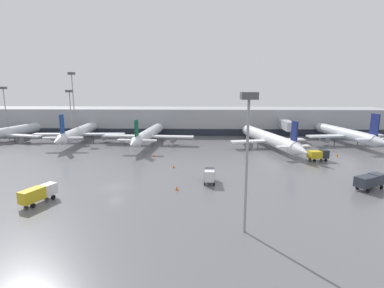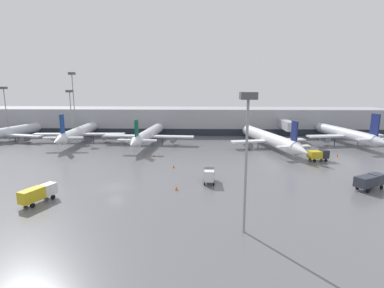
{
  "view_description": "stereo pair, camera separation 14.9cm",
  "coord_description": "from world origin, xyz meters",
  "px_view_note": "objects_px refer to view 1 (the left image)",
  "views": [
    {
      "loc": [
        14.52,
        -48.23,
        16.98
      ],
      "look_at": [
        12.34,
        23.57,
        3.0
      ],
      "focal_mm": 28.0,
      "sensor_mm": 36.0,
      "label": 1
    },
    {
      "loc": [
        14.67,
        -48.22,
        16.98
      ],
      "look_at": [
        12.34,
        23.57,
        3.0
      ],
      "focal_mm": 28.0,
      "sensor_mm": 36.0,
      "label": 2
    }
  ],
  "objects_px": {
    "traffic_cone_3": "(337,155)",
    "apron_light_mast_4": "(70,100)",
    "apron_light_mast_1": "(4,97)",
    "parked_jet_4": "(79,132)",
    "parked_jet_3": "(346,134)",
    "service_truck_0": "(38,193)",
    "service_truck_3": "(318,154)",
    "parked_jet_1": "(148,134)",
    "apron_light_mast_5": "(72,87)",
    "traffic_cone_0": "(177,188)",
    "traffic_cone_1": "(174,166)",
    "parked_jet_0": "(268,138)",
    "apron_light_mast_2": "(248,122)",
    "parked_jet_2": "(5,133)",
    "service_truck_1": "(370,180)",
    "service_truck_2": "(209,175)",
    "traffic_cone_2": "(154,155)"
  },
  "relations": [
    {
      "from": "traffic_cone_3",
      "to": "apron_light_mast_4",
      "type": "distance_m",
      "value": 80.79
    },
    {
      "from": "apron_light_mast_1",
      "to": "parked_jet_4",
      "type": "bearing_deg",
      "value": -19.64
    },
    {
      "from": "parked_jet_3",
      "to": "service_truck_0",
      "type": "relative_size",
      "value": 5.65
    },
    {
      "from": "service_truck_0",
      "to": "service_truck_3",
      "type": "relative_size",
      "value": 1.26
    },
    {
      "from": "parked_jet_1",
      "to": "parked_jet_4",
      "type": "xyz_separation_m",
      "value": [
        -21.8,
        3.28,
        0.05
      ]
    },
    {
      "from": "service_truck_0",
      "to": "apron_light_mast_5",
      "type": "relative_size",
      "value": 0.28
    },
    {
      "from": "traffic_cone_0",
      "to": "traffic_cone_1",
      "type": "relative_size",
      "value": 1.11
    },
    {
      "from": "parked_jet_4",
      "to": "apron_light_mast_5",
      "type": "xyz_separation_m",
      "value": [
        -5.04,
        9.43,
        13.44
      ]
    },
    {
      "from": "parked_jet_0",
      "to": "traffic_cone_1",
      "type": "bearing_deg",
      "value": 118.93
    },
    {
      "from": "parked_jet_3",
      "to": "apron_light_mast_2",
      "type": "distance_m",
      "value": 66.06
    },
    {
      "from": "traffic_cone_0",
      "to": "traffic_cone_3",
      "type": "distance_m",
      "value": 45.16
    },
    {
      "from": "service_truck_3",
      "to": "apron_light_mast_5",
      "type": "xyz_separation_m",
      "value": [
        -69.29,
        30.86,
        14.98
      ]
    },
    {
      "from": "parked_jet_0",
      "to": "parked_jet_4",
      "type": "bearing_deg",
      "value": 70.58
    },
    {
      "from": "service_truck_3",
      "to": "parked_jet_2",
      "type": "bearing_deg",
      "value": 157.26
    },
    {
      "from": "service_truck_0",
      "to": "traffic_cone_0",
      "type": "relative_size",
      "value": 8.09
    },
    {
      "from": "parked_jet_0",
      "to": "apron_light_mast_1",
      "type": "xyz_separation_m",
      "value": [
        -85.08,
        16.85,
        10.77
      ]
    },
    {
      "from": "service_truck_1",
      "to": "apron_light_mast_2",
      "type": "relative_size",
      "value": 0.37
    },
    {
      "from": "parked_jet_0",
      "to": "service_truck_3",
      "type": "bearing_deg",
      "value": -164.2
    },
    {
      "from": "parked_jet_2",
      "to": "apron_light_mast_2",
      "type": "relative_size",
      "value": 2.15
    },
    {
      "from": "service_truck_2",
      "to": "parked_jet_4",
      "type": "bearing_deg",
      "value": -132.93
    },
    {
      "from": "parked_jet_4",
      "to": "traffic_cone_2",
      "type": "xyz_separation_m",
      "value": [
        25.85,
        -18.59,
        -2.67
      ]
    },
    {
      "from": "service_truck_0",
      "to": "traffic_cone_1",
      "type": "relative_size",
      "value": 8.95
    },
    {
      "from": "parked_jet_4",
      "to": "service_truck_1",
      "type": "relative_size",
      "value": 5.91
    },
    {
      "from": "parked_jet_1",
      "to": "apron_light_mast_1",
      "type": "xyz_separation_m",
      "value": [
        -50.78,
        13.62,
        10.34
      ]
    },
    {
      "from": "traffic_cone_3",
      "to": "traffic_cone_1",
      "type": "bearing_deg",
      "value": -163.52
    },
    {
      "from": "service_truck_0",
      "to": "apron_light_mast_2",
      "type": "relative_size",
      "value": 0.36
    },
    {
      "from": "service_truck_0",
      "to": "service_truck_2",
      "type": "bearing_deg",
      "value": -46.99
    },
    {
      "from": "parked_jet_0",
      "to": "apron_light_mast_4",
      "type": "relative_size",
      "value": 2.48
    },
    {
      "from": "service_truck_0",
      "to": "traffic_cone_2",
      "type": "distance_m",
      "value": 32.25
    },
    {
      "from": "traffic_cone_2",
      "to": "apron_light_mast_2",
      "type": "height_order",
      "value": "apron_light_mast_2"
    },
    {
      "from": "parked_jet_0",
      "to": "apron_light_mast_2",
      "type": "relative_size",
      "value": 2.39
    },
    {
      "from": "service_truck_2",
      "to": "apron_light_mast_4",
      "type": "distance_m",
      "value": 64.45
    },
    {
      "from": "traffic_cone_0",
      "to": "traffic_cone_2",
      "type": "height_order",
      "value": "traffic_cone_2"
    },
    {
      "from": "parked_jet_2",
      "to": "parked_jet_3",
      "type": "distance_m",
      "value": 102.49
    },
    {
      "from": "parked_jet_0",
      "to": "service_truck_0",
      "type": "xyz_separation_m",
      "value": [
        -42.62,
        -41.84,
        -1.05
      ]
    },
    {
      "from": "parked_jet_4",
      "to": "service_truck_2",
      "type": "relative_size",
      "value": 8.55
    },
    {
      "from": "parked_jet_0",
      "to": "traffic_cone_2",
      "type": "height_order",
      "value": "parked_jet_0"
    },
    {
      "from": "parked_jet_2",
      "to": "apron_light_mast_1",
      "type": "relative_size",
      "value": 2.1
    },
    {
      "from": "parked_jet_4",
      "to": "parked_jet_2",
      "type": "bearing_deg",
      "value": 87.0
    },
    {
      "from": "parked_jet_1",
      "to": "apron_light_mast_2",
      "type": "relative_size",
      "value": 2.13
    },
    {
      "from": "parked_jet_4",
      "to": "service_truck_2",
      "type": "distance_m",
      "value": 54.42
    },
    {
      "from": "service_truck_0",
      "to": "service_truck_3",
      "type": "distance_m",
      "value": 57.46
    },
    {
      "from": "parked_jet_4",
      "to": "service_truck_0",
      "type": "distance_m",
      "value": 50.21
    },
    {
      "from": "service_truck_0",
      "to": "service_truck_2",
      "type": "distance_m",
      "value": 27.32
    },
    {
      "from": "parked_jet_3",
      "to": "apron_light_mast_1",
      "type": "xyz_separation_m",
      "value": [
        -108.23,
        12.64,
        10.04
      ]
    },
    {
      "from": "apron_light_mast_4",
      "to": "parked_jet_0",
      "type": "bearing_deg",
      "value": -12.81
    },
    {
      "from": "service_truck_3",
      "to": "apron_light_mast_2",
      "type": "distance_m",
      "value": 42.7
    },
    {
      "from": "service_truck_3",
      "to": "traffic_cone_0",
      "type": "distance_m",
      "value": 37.26
    },
    {
      "from": "parked_jet_0",
      "to": "service_truck_1",
      "type": "relative_size",
      "value": 6.44
    },
    {
      "from": "service_truck_1",
      "to": "apron_light_mast_5",
      "type": "height_order",
      "value": "apron_light_mast_5"
    }
  ]
}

